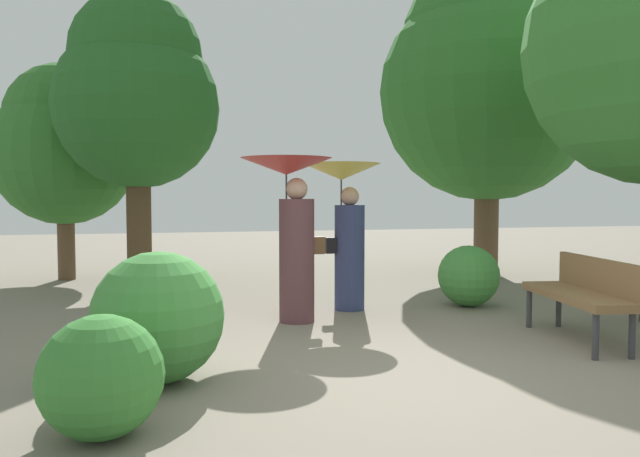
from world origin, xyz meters
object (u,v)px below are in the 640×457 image
at_px(person_left, 292,215).
at_px(tree_near_left, 137,92).
at_px(park_bench, 584,291).
at_px(tree_mid_left, 64,144).
at_px(person_right, 345,213).
at_px(tree_near_right, 488,77).

bearing_deg(person_left, tree_near_left, 26.69).
bearing_deg(park_bench, person_left, -113.16).
xyz_separation_m(park_bench, tree_near_left, (-4.43, 4.65, 2.54)).
bearing_deg(tree_mid_left, tree_near_left, -47.59).
bearing_deg(tree_mid_left, person_left, -55.06).
height_order(person_left, tree_mid_left, tree_mid_left).
relative_size(person_left, tree_mid_left, 0.51).
xyz_separation_m(person_left, tree_mid_left, (-3.08, 4.41, 1.11)).
height_order(person_left, person_right, person_left).
xyz_separation_m(tree_near_right, tree_mid_left, (-7.39, 1.15, -1.27)).
relative_size(person_right, tree_near_right, 0.32).
bearing_deg(person_right, person_left, 120.64).
distance_m(person_left, tree_mid_left, 5.49).
distance_m(park_bench, tree_near_right, 6.04).
xyz_separation_m(person_left, tree_near_left, (-1.81, 3.01, 1.82)).
distance_m(person_right, tree_mid_left, 5.58).
bearing_deg(park_bench, tree_near_right, 169.73).
distance_m(tree_near_left, tree_mid_left, 2.01).
bearing_deg(tree_near_right, tree_near_left, -177.74).
xyz_separation_m(person_left, park_bench, (2.62, -1.64, -0.72)).
bearing_deg(tree_near_right, person_left, -142.95).
height_order(park_bench, tree_mid_left, tree_mid_left).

